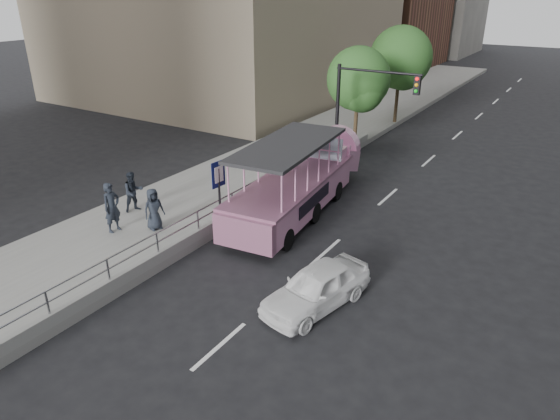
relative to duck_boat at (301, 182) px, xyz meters
The scene contains 13 objects.
ground 7.21m from the duck_boat, 76.18° to the right, with size 160.00×160.00×0.00m, color black.
sidewalk 5.20m from the duck_boat, 142.63° to the left, with size 5.50×80.00×0.30m, color #989893.
kerb_wall 5.16m from the duck_boat, 106.14° to the right, with size 0.24×30.00×0.36m, color #999A95.
guardrail 5.11m from the duck_boat, 106.14° to the right, with size 0.07×22.00×0.71m.
duck_boat is the anchor object (origin of this frame).
car 7.18m from the duck_boat, 56.36° to the right, with size 1.50×3.71×1.26m, color white.
pedestrian_near 7.57m from the duck_boat, 125.86° to the right, with size 0.69×0.45×1.89m, color #212731.
pedestrian_mid 6.83m from the duck_boat, 139.35° to the right, with size 0.81×0.63×1.66m, color #212731.
pedestrian_far 6.15m from the duck_boat, 122.46° to the right, with size 0.78×0.51×1.59m, color #212731.
parking_sign 4.14m from the duck_boat, 107.01° to the right, with size 0.10×0.67×2.97m.
traffic_signal 6.05m from the duck_boat, 90.05° to the left, with size 4.20×0.32×5.20m.
street_tree_near 9.53m from the duck_boat, 100.08° to the left, with size 3.52×3.52×5.72m.
street_tree_far 15.41m from the duck_boat, 95.33° to the left, with size 3.97×3.97×6.45m.
Camera 1 is at (7.94, -9.99, 8.61)m, focal length 32.00 mm.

